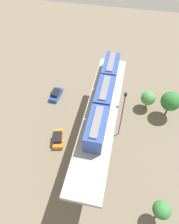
{
  "coord_description": "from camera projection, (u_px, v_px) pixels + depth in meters",
  "views": [
    {
      "loc": [
        -2.72,
        21.91,
        34.6
      ],
      "look_at": [
        2.5,
        -2.48,
        5.24
      ],
      "focal_mm": 33.55,
      "sensor_mm": 36.0,
      "label": 1
    }
  ],
  "objects": [
    {
      "name": "ground_plane",
      "position": [
        99.0,
        141.0,
        40.61
      ],
      "size": [
        120.0,
        120.0,
        0.0
      ],
      "primitive_type": "plane",
      "color": "#706654"
    },
    {
      "name": "viaduct",
      "position": [
        101.0,
        120.0,
        35.64
      ],
      "size": [
        5.2,
        28.85,
        8.74
      ],
      "color": "#A8A59E",
      "rests_on": "ground"
    },
    {
      "name": "train",
      "position": [
        104.0,
        95.0,
        34.35
      ],
      "size": [
        2.64,
        20.5,
        3.24
      ],
      "color": "#2D4CA5",
      "rests_on": "viaduct"
    },
    {
      "name": "parked_car_orange",
      "position": [
        58.0,
        139.0,
        40.1
      ],
      "size": [
        2.76,
        4.51,
        1.76
      ],
      "rotation": [
        0.0,
        0.0,
        0.24
      ],
      "color": "orange",
      "rests_on": "ground"
    },
    {
      "name": "parked_car_blue",
      "position": [
        56.0,
        94.0,
        47.87
      ],
      "size": [
        2.17,
        4.34,
        1.76
      ],
      "rotation": [
        0.0,
        0.0,
        -0.09
      ],
      "color": "#284CB7",
      "rests_on": "ground"
    },
    {
      "name": "tree_near_viaduct",
      "position": [
        162.0,
        210.0,
        29.25
      ],
      "size": [
        2.58,
        2.58,
        4.76
      ],
      "color": "brown",
      "rests_on": "ground"
    },
    {
      "name": "tree_mid_lot",
      "position": [
        148.0,
        98.0,
        44.14
      ],
      "size": [
        3.03,
        3.03,
        4.39
      ],
      "color": "brown",
      "rests_on": "ground"
    },
    {
      "name": "tree_far_corner",
      "position": [
        171.0,
        101.0,
        41.72
      ],
      "size": [
        3.93,
        3.93,
        6.17
      ],
      "color": "brown",
      "rests_on": "ground"
    },
    {
      "name": "signal_post",
      "position": [
        122.0,
        114.0,
        36.98
      ],
      "size": [
        0.44,
        0.28,
        11.34
      ],
      "color": "#4C4C51",
      "rests_on": "ground"
    }
  ]
}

